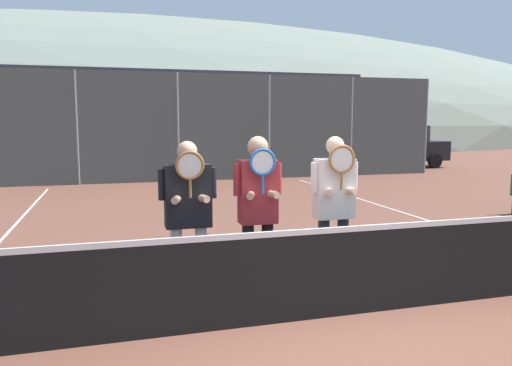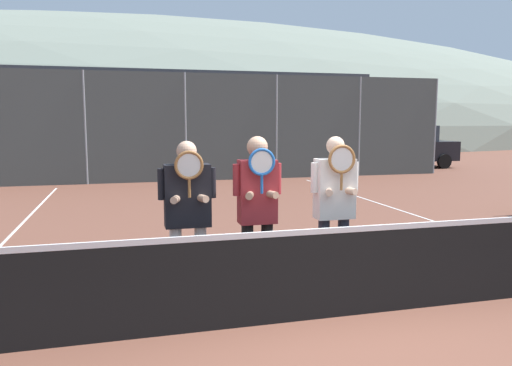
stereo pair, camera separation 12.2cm
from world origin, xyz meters
name	(u,v)px [view 2 (the right image)]	position (x,y,z in m)	size (l,w,h in m)	color
ground_plane	(331,317)	(0.00, 0.00, 0.00)	(120.00, 120.00, 0.00)	brown
hill_distant	(140,137)	(0.00, 55.57, 0.00)	(125.17, 69.54, 24.34)	gray
clubhouse_building	(154,118)	(-0.53, 19.57, 2.07)	(19.29, 5.50, 4.09)	tan
fence_back	(186,127)	(0.00, 11.78, 1.75)	(18.53, 0.06, 3.49)	gray
tennis_net	(331,272)	(0.00, 0.00, 0.48)	(10.49, 0.09, 1.02)	gray
court_line_right_sideline	(466,231)	(3.90, 3.00, 0.00)	(0.05, 16.00, 0.01)	white
player_leftmost	(188,207)	(-1.32, 0.78, 1.05)	(0.62, 0.34, 1.76)	white
player_center_left	(257,205)	(-0.59, 0.66, 1.07)	(0.54, 0.34, 1.81)	black
player_center_right	(335,201)	(0.34, 0.72, 1.06)	(0.57, 0.34, 1.80)	#232838
car_far_left	(24,152)	(-5.35, 14.58, 0.88)	(4.02, 1.98, 1.72)	black
car_left_of_center	(165,148)	(-0.47, 14.56, 0.95)	(4.50, 1.90, 1.87)	slate
car_center	(289,147)	(4.47, 14.53, 0.92)	(4.12, 2.00, 1.82)	silver
car_right_of_center	(402,146)	(9.34, 14.15, 0.90)	(4.38, 1.90, 1.76)	black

